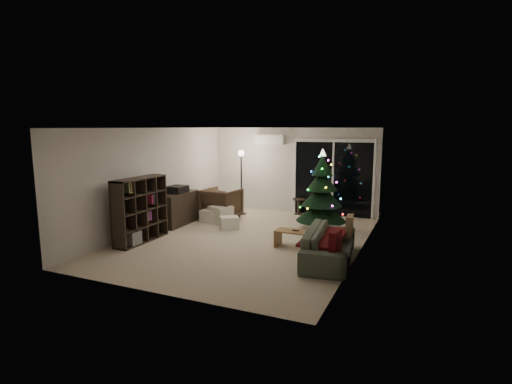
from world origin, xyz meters
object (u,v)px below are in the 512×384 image
(christmas_tree, at_px, (322,190))
(coffee_table, at_px, (302,240))
(media_cabinet, at_px, (178,209))
(armchair, at_px, (221,203))
(sofa, at_px, (329,244))
(bookshelf, at_px, (134,209))

(christmas_tree, bearing_deg, coffee_table, -88.48)
(media_cabinet, bearing_deg, armchair, 52.25)
(sofa, xyz_separation_m, coffee_table, (-0.69, 0.50, -0.13))
(armchair, xyz_separation_m, christmas_tree, (2.83, -0.07, 0.57))
(armchair, xyz_separation_m, coffee_table, (2.88, -1.75, -0.24))
(media_cabinet, height_order, armchair, armchair)
(armchair, height_order, sofa, armchair)
(bookshelf, relative_size, christmas_tree, 0.72)
(media_cabinet, height_order, coffee_table, media_cabinet)
(coffee_table, bearing_deg, christmas_tree, 92.76)
(media_cabinet, distance_m, christmas_tree, 3.74)
(christmas_tree, bearing_deg, armchair, 178.54)
(media_cabinet, bearing_deg, coffee_table, -13.57)
(media_cabinet, xyz_separation_m, coffee_table, (3.61, -0.73, -0.24))
(armchair, xyz_separation_m, sofa, (3.57, -2.26, -0.12))
(armchair, relative_size, coffee_table, 0.81)
(bookshelf, xyz_separation_m, armchair, (0.73, 2.68, -0.29))
(bookshelf, height_order, armchair, bookshelf)
(coffee_table, distance_m, christmas_tree, 1.87)
(media_cabinet, relative_size, coffee_table, 1.16)
(coffee_table, bearing_deg, media_cabinet, 169.84)
(armchair, distance_m, christmas_tree, 2.89)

